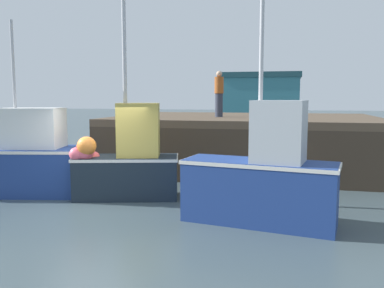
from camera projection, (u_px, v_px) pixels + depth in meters
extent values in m
cube|color=#3D4C51|center=(93.00, 208.00, 10.29)|extent=(120.00, 160.00, 0.10)
cube|color=brown|center=(246.00, 119.00, 15.92)|extent=(9.85, 7.06, 0.25)
cube|color=#392E23|center=(235.00, 157.00, 12.73)|extent=(9.85, 0.24, 1.77)
cylinder|color=#392E23|center=(104.00, 152.00, 13.84)|extent=(0.32, 0.32, 1.77)
cylinder|color=#392E23|center=(235.00, 156.00, 12.82)|extent=(0.32, 0.32, 1.77)
cylinder|color=#392E23|center=(192.00, 135.00, 19.92)|extent=(0.32, 0.32, 1.77)
cylinder|color=#392E23|center=(317.00, 138.00, 18.58)|extent=(0.32, 0.32, 1.77)
cylinder|color=#392E23|center=(167.00, 154.00, 13.33)|extent=(4.57, 0.16, 1.56)
cube|color=navy|center=(18.00, 171.00, 11.56)|extent=(3.90, 2.22, 1.33)
cube|color=silver|center=(17.00, 149.00, 11.49)|extent=(3.98, 2.26, 0.08)
cube|color=silver|center=(32.00, 128.00, 11.41)|extent=(1.82, 1.40, 1.13)
cylinder|color=#B7B7BC|center=(13.00, 64.00, 11.21)|extent=(0.09, 0.09, 2.42)
cube|color=#19232D|center=(127.00, 177.00, 11.08)|extent=(2.96, 1.78, 1.15)
cube|color=silver|center=(126.00, 158.00, 11.02)|extent=(3.01, 1.81, 0.08)
cube|color=gold|center=(139.00, 130.00, 10.94)|extent=(1.29, 1.11, 1.45)
cylinder|color=#B7B7BC|center=(124.00, 44.00, 10.67)|extent=(0.11, 0.11, 3.10)
sphere|color=#EA5B70|center=(83.00, 153.00, 10.75)|extent=(0.42, 0.42, 0.42)
sphere|color=orange|center=(87.00, 146.00, 10.56)|extent=(0.51, 0.51, 0.51)
sphere|color=#EA5B70|center=(76.00, 154.00, 10.56)|extent=(0.37, 0.37, 0.37)
sphere|color=#EA5B70|center=(84.00, 152.00, 10.64)|extent=(0.48, 0.48, 0.48)
sphere|color=#EA5B70|center=(93.00, 158.00, 11.07)|extent=(0.36, 0.36, 0.36)
sphere|color=#EA5B70|center=(84.00, 149.00, 10.87)|extent=(0.47, 0.47, 0.47)
cube|color=navy|center=(259.00, 192.00, 8.82)|extent=(3.41, 1.64, 1.38)
cube|color=silver|center=(259.00, 163.00, 8.75)|extent=(3.48, 1.67, 0.08)
cube|color=#B2B7BC|center=(279.00, 131.00, 8.51)|extent=(1.20, 1.15, 1.31)
cylinder|color=#B7B7BC|center=(262.00, 24.00, 8.41)|extent=(0.09, 0.09, 3.17)
cube|color=silver|center=(286.00, 189.00, 11.54)|extent=(1.65, 0.67, 0.29)
cube|color=#7F6647|center=(286.00, 183.00, 11.53)|extent=(0.10, 0.60, 0.04)
cylinder|color=#2D3342|center=(219.00, 105.00, 15.18)|extent=(0.29, 0.29, 0.88)
cylinder|color=#994C1E|center=(219.00, 85.00, 15.09)|extent=(0.34, 0.34, 0.61)
sphere|color=tan|center=(219.00, 74.00, 15.04)|extent=(0.22, 0.22, 0.22)
cube|color=#2D6B7A|center=(260.00, 102.00, 40.57)|extent=(7.52, 5.67, 4.63)
cube|color=#1B4049|center=(261.00, 76.00, 40.28)|extent=(7.82, 5.89, 0.50)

